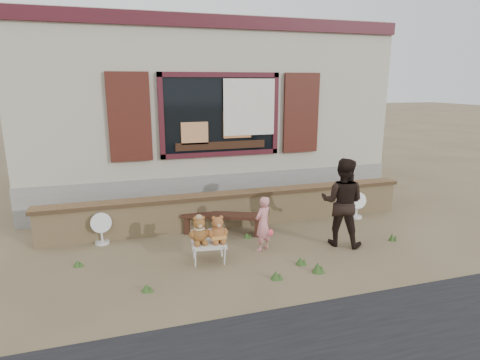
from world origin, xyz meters
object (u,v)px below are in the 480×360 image
object	(u,v)px
bench	(222,219)
child	(263,224)
adult	(342,202)
teddy_bear_left	(199,229)
teddy_bear_right	(218,228)
folding_chair	(209,244)

from	to	relation	value
bench	child	distance (m)	1.03
adult	teddy_bear_left	bearing A→B (deg)	38.61
teddy_bear_right	adult	world-z (taller)	adult
bench	teddy_bear_left	size ratio (longest dim) A/B	3.39
teddy_bear_left	teddy_bear_right	distance (m)	0.28
child	teddy_bear_right	bearing A→B (deg)	-16.82
teddy_bear_right	child	world-z (taller)	child
teddy_bear_left	adult	world-z (taller)	adult
bench	teddy_bear_left	distance (m)	1.27
teddy_bear_right	adult	distance (m)	2.18
bench	teddy_bear_left	bearing A→B (deg)	-98.20
teddy_bear_left	teddy_bear_right	size ratio (longest dim) A/B	1.02
folding_chair	adult	world-z (taller)	adult
bench	adult	distance (m)	2.15
teddy_bear_right	child	size ratio (longest dim) A/B	0.46
folding_chair	teddy_bear_right	xyz separation A→B (m)	(0.14, -0.02, 0.24)
folding_chair	adult	distance (m)	2.35
bench	teddy_bear_left	world-z (taller)	teddy_bear_left
folding_chair	child	xyz separation A→B (m)	(0.95, 0.17, 0.17)
teddy_bear_left	adult	bearing A→B (deg)	7.53
folding_chair	child	bearing A→B (deg)	17.71
teddy_bear_left	child	distance (m)	1.10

